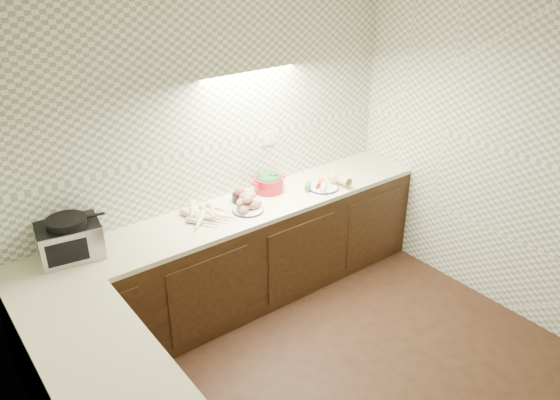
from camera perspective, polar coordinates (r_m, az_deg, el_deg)
room at (r=3.09m, az=10.24°, el=0.57°), size 3.60×3.60×2.60m
counter at (r=3.82m, az=-6.31°, el=-14.64°), size 3.60×3.60×0.90m
toaster_oven at (r=4.04m, az=-21.12°, el=-3.80°), size 0.46×0.38×0.29m
parsnip_pile at (r=4.33m, az=-8.70°, el=-1.67°), size 0.45×0.46×0.09m
sweet_potato_plate at (r=4.42m, az=-3.43°, el=-0.39°), size 0.26×0.26×0.16m
onion_bowl at (r=4.58m, az=-4.00°, el=0.45°), size 0.17×0.17×0.13m
dutch_oven at (r=4.74m, az=-1.16°, el=1.92°), size 0.32×0.26×0.18m
veg_plate at (r=4.85m, az=5.04°, el=1.92°), size 0.40×0.28×0.13m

